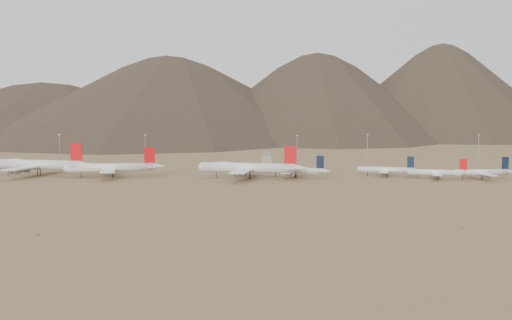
{
  "coord_description": "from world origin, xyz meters",
  "views": [
    {
      "loc": [
        30.84,
        -355.81,
        43.8
      ],
      "look_at": [
        22.88,
        30.0,
        11.87
      ],
      "focal_mm": 40.0,
      "sensor_mm": 36.0,
      "label": 1
    }
  ],
  "objects_px": {
    "widebody_west": "(38,165)",
    "narrowbody_b": "(387,170)",
    "widebody_centre": "(111,167)",
    "narrowbody_a": "(296,170)",
    "widebody_east": "(248,168)",
    "control_tower": "(267,159)"
  },
  "relations": [
    {
      "from": "widebody_west",
      "to": "narrowbody_b",
      "type": "distance_m",
      "value": 242.82
    },
    {
      "from": "widebody_centre",
      "to": "narrowbody_a",
      "type": "xyz_separation_m",
      "value": [
        125.26,
        1.5,
        -1.9
      ]
    },
    {
      "from": "widebody_east",
      "to": "narrowbody_a",
      "type": "xyz_separation_m",
      "value": [
        32.08,
        7.59,
        -2.6
      ]
    },
    {
      "from": "widebody_west",
      "to": "narrowbody_a",
      "type": "distance_m",
      "value": 179.29
    },
    {
      "from": "narrowbody_b",
      "to": "widebody_centre",
      "type": "bearing_deg",
      "value": -162.33
    },
    {
      "from": "widebody_west",
      "to": "widebody_east",
      "type": "bearing_deg",
      "value": 5.46
    },
    {
      "from": "widebody_west",
      "to": "narrowbody_a",
      "type": "height_order",
      "value": "widebody_west"
    },
    {
      "from": "widebody_east",
      "to": "narrowbody_b",
      "type": "xyz_separation_m",
      "value": [
        95.72,
        17.36,
        -3.02
      ]
    },
    {
      "from": "widebody_west",
      "to": "widebody_centre",
      "type": "distance_m",
      "value": 54.53
    },
    {
      "from": "widebody_east",
      "to": "narrowbody_b",
      "type": "bearing_deg",
      "value": 20.06
    },
    {
      "from": "widebody_west",
      "to": "widebody_east",
      "type": "xyz_separation_m",
      "value": [
        147.05,
        -14.45,
        -0.44
      ]
    },
    {
      "from": "widebody_centre",
      "to": "widebody_east",
      "type": "xyz_separation_m",
      "value": [
        93.18,
        -6.08,
        0.69
      ]
    },
    {
      "from": "widebody_centre",
      "to": "narrowbody_b",
      "type": "distance_m",
      "value": 189.25
    },
    {
      "from": "widebody_centre",
      "to": "widebody_east",
      "type": "relative_size",
      "value": 0.9
    },
    {
      "from": "narrowbody_b",
      "to": "control_tower",
      "type": "height_order",
      "value": "narrowbody_b"
    },
    {
      "from": "widebody_west",
      "to": "control_tower",
      "type": "relative_size",
      "value": 6.49
    },
    {
      "from": "widebody_east",
      "to": "narrowbody_a",
      "type": "distance_m",
      "value": 33.07
    },
    {
      "from": "widebody_centre",
      "to": "narrowbody_a",
      "type": "height_order",
      "value": "widebody_centre"
    },
    {
      "from": "control_tower",
      "to": "narrowbody_a",
      "type": "bearing_deg",
      "value": -77.72
    },
    {
      "from": "widebody_west",
      "to": "narrowbody_b",
      "type": "bearing_deg",
      "value": 11.76
    },
    {
      "from": "widebody_west",
      "to": "widebody_east",
      "type": "relative_size",
      "value": 1.05
    },
    {
      "from": "narrowbody_a",
      "to": "narrowbody_b",
      "type": "xyz_separation_m",
      "value": [
        63.64,
        9.77,
        -0.42
      ]
    }
  ]
}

